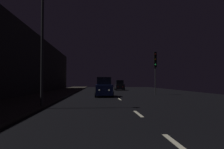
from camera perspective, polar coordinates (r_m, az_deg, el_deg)
ground at (r=27.15m, az=0.59°, el=-5.26°), size 27.25×84.00×0.02m
sidewalk_left at (r=27.61m, az=-15.03°, el=-4.96°), size 4.40×84.00×0.15m
building_facade_left at (r=24.97m, az=-22.42°, el=3.44°), size 0.80×63.00×7.68m
lane_centerline at (r=12.56m, az=5.60°, el=-9.07°), size 0.16×17.07×0.01m
traffic_light_far_right at (r=28.34m, az=10.95°, el=2.79°), size 0.32×0.46×5.29m
streetlamp_overhead at (r=14.26m, az=-15.48°, el=11.32°), size 1.70×0.44×7.28m
car_approaching_headlights at (r=24.12m, az=-2.09°, el=-3.38°), size 1.91×4.14×2.09m
car_distant_taillights at (r=42.78m, az=1.91°, el=-2.85°), size 1.75×3.80×1.91m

